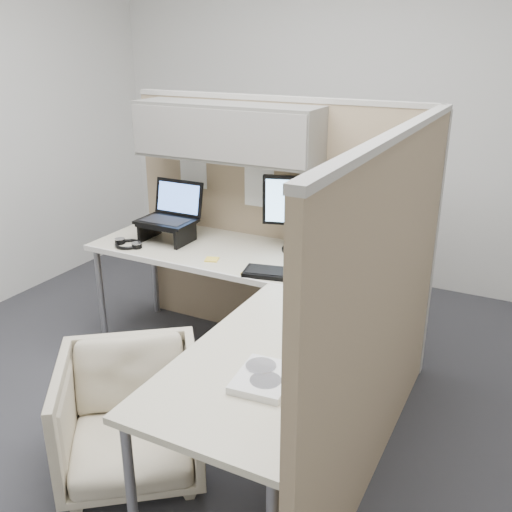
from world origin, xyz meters
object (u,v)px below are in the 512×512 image
at_px(office_chair, 131,411).
at_px(keyboard, 288,275).
at_px(desk, 249,293).
at_px(monitor_left, 299,208).

distance_m(office_chair, keyboard, 1.09).
bearing_deg(desk, office_chair, -108.17).
relative_size(desk, monitor_left, 4.29).
bearing_deg(office_chair, keyboard, 31.10).
height_order(desk, monitor_left, monitor_left).
relative_size(monitor_left, keyboard, 0.96).
distance_m(office_chair, monitor_left, 1.52).
xyz_separation_m(desk, keyboard, (0.13, 0.20, 0.05)).
xyz_separation_m(office_chair, keyboard, (0.37, 0.93, 0.41)).
relative_size(desk, office_chair, 3.05).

